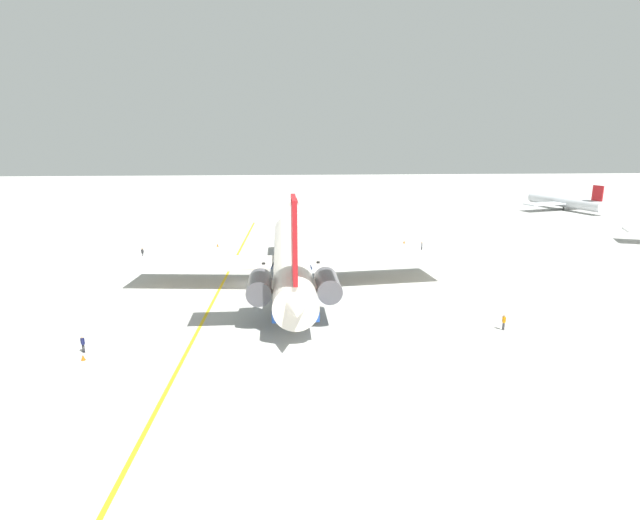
{
  "coord_description": "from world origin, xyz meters",
  "views": [
    {
      "loc": [
        67.14,
        5.45,
        19.87
      ],
      "look_at": [
        0.36,
        9.92,
        3.32
      ],
      "focal_mm": 28.33,
      "sensor_mm": 36.0,
      "label": 1
    }
  ],
  "objects_px": {
    "main_jetliner": "(291,259)",
    "ground_crew_portside": "(422,245)",
    "ground_crew_starboard": "(142,252)",
    "safety_cone_tail": "(404,242)",
    "airliner_far_left": "(562,201)",
    "safety_cone_wingtip": "(83,357)",
    "ground_crew_near_nose": "(504,320)",
    "ground_crew_near_tail": "(83,342)",
    "safety_cone_nose": "(218,245)"
  },
  "relations": [
    {
      "from": "main_jetliner",
      "to": "ground_crew_portside",
      "type": "xyz_separation_m",
      "value": [
        -19.79,
        23.15,
        -2.74
      ]
    },
    {
      "from": "ground_crew_starboard",
      "to": "safety_cone_tail",
      "type": "xyz_separation_m",
      "value": [
        -8.55,
        46.27,
        -0.77
      ]
    },
    {
      "from": "airliner_far_left",
      "to": "safety_cone_wingtip",
      "type": "xyz_separation_m",
      "value": [
        90.25,
        -94.58,
        -1.95
      ]
    },
    {
      "from": "ground_crew_starboard",
      "to": "ground_crew_near_nose",
      "type": "bearing_deg",
      "value": -148.21
    },
    {
      "from": "ground_crew_portside",
      "to": "ground_crew_near_tail",
      "type": "bearing_deg",
      "value": 116.52
    },
    {
      "from": "ground_crew_near_nose",
      "to": "ground_crew_starboard",
      "type": "relative_size",
      "value": 1.04
    },
    {
      "from": "ground_crew_portside",
      "to": "safety_cone_nose",
      "type": "relative_size",
      "value": 3.2
    },
    {
      "from": "airliner_far_left",
      "to": "ground_crew_near_tail",
      "type": "relative_size",
      "value": 14.46
    },
    {
      "from": "airliner_far_left",
      "to": "safety_cone_wingtip",
      "type": "height_order",
      "value": "airliner_far_left"
    },
    {
      "from": "airliner_far_left",
      "to": "ground_crew_portside",
      "type": "xyz_separation_m",
      "value": [
        48.72,
        -52.27,
        -1.11
      ]
    },
    {
      "from": "main_jetliner",
      "to": "ground_crew_portside",
      "type": "relative_size",
      "value": 27.55
    },
    {
      "from": "ground_crew_near_nose",
      "to": "safety_cone_wingtip",
      "type": "relative_size",
      "value": 3.14
    },
    {
      "from": "ground_crew_starboard",
      "to": "safety_cone_nose",
      "type": "height_order",
      "value": "ground_crew_starboard"
    },
    {
      "from": "ground_crew_starboard",
      "to": "safety_cone_wingtip",
      "type": "bearing_deg",
      "value": 166.73
    },
    {
      "from": "main_jetliner",
      "to": "ground_crew_starboard",
      "type": "relative_size",
      "value": 29.3
    },
    {
      "from": "ground_crew_near_nose",
      "to": "ground_crew_starboard",
      "type": "distance_m",
      "value": 58.57
    },
    {
      "from": "airliner_far_left",
      "to": "safety_cone_nose",
      "type": "distance_m",
      "value": 98.24
    },
    {
      "from": "main_jetliner",
      "to": "ground_crew_portside",
      "type": "height_order",
      "value": "main_jetliner"
    },
    {
      "from": "safety_cone_nose",
      "to": "ground_crew_portside",
      "type": "bearing_deg",
      "value": 79.96
    },
    {
      "from": "ground_crew_near_tail",
      "to": "safety_cone_wingtip",
      "type": "bearing_deg",
      "value": -147.29
    },
    {
      "from": "ground_crew_portside",
      "to": "safety_cone_nose",
      "type": "bearing_deg",
      "value": 63.61
    },
    {
      "from": "safety_cone_tail",
      "to": "airliner_far_left",
      "type": "bearing_deg",
      "value": 127.79
    },
    {
      "from": "main_jetliner",
      "to": "safety_cone_nose",
      "type": "relative_size",
      "value": 88.09
    },
    {
      "from": "ground_crew_portside",
      "to": "safety_cone_tail",
      "type": "relative_size",
      "value": 3.2
    },
    {
      "from": "main_jetliner",
      "to": "ground_crew_near_nose",
      "type": "xyz_separation_m",
      "value": [
        17.13,
        22.05,
        -2.76
      ]
    },
    {
      "from": "ground_crew_near_nose",
      "to": "safety_cone_tail",
      "type": "distance_m",
      "value": 43.98
    },
    {
      "from": "ground_crew_starboard",
      "to": "safety_cone_nose",
      "type": "relative_size",
      "value": 3.01
    },
    {
      "from": "airliner_far_left",
      "to": "ground_crew_starboard",
      "type": "xyz_separation_m",
      "value": [
        50.22,
        -100.01,
        -1.18
      ]
    },
    {
      "from": "ground_crew_portside",
      "to": "safety_cone_tail",
      "type": "distance_m",
      "value": 7.25
    },
    {
      "from": "airliner_far_left",
      "to": "ground_crew_near_nose",
      "type": "relative_size",
      "value": 14.44
    },
    {
      "from": "safety_cone_nose",
      "to": "safety_cone_tail",
      "type": "distance_m",
      "value": 34.91
    },
    {
      "from": "ground_crew_portside",
      "to": "safety_cone_tail",
      "type": "xyz_separation_m",
      "value": [
        -7.05,
        -1.47,
        -0.84
      ]
    },
    {
      "from": "main_jetliner",
      "to": "ground_crew_near_nose",
      "type": "distance_m",
      "value": 28.06
    },
    {
      "from": "main_jetliner",
      "to": "safety_cone_tail",
      "type": "relative_size",
      "value": 88.09
    },
    {
      "from": "ground_crew_portside",
      "to": "safety_cone_tail",
      "type": "height_order",
      "value": "ground_crew_portside"
    },
    {
      "from": "safety_cone_nose",
      "to": "ground_crew_near_tail",
      "type": "bearing_deg",
      "value": -8.02
    },
    {
      "from": "airliner_far_left",
      "to": "main_jetliner",
      "type": "bearing_deg",
      "value": 114.98
    },
    {
      "from": "safety_cone_wingtip",
      "to": "safety_cone_tail",
      "type": "distance_m",
      "value": 63.47
    },
    {
      "from": "safety_cone_nose",
      "to": "airliner_far_left",
      "type": "bearing_deg",
      "value": 115.5
    },
    {
      "from": "safety_cone_wingtip",
      "to": "safety_cone_nose",
      "type": "bearing_deg",
      "value": 172.95
    },
    {
      "from": "safety_cone_nose",
      "to": "safety_cone_wingtip",
      "type": "bearing_deg",
      "value": -7.05
    },
    {
      "from": "ground_crew_portside",
      "to": "main_jetliner",
      "type": "bearing_deg",
      "value": 114.16
    },
    {
      "from": "ground_crew_near_nose",
      "to": "safety_cone_nose",
      "type": "relative_size",
      "value": 3.14
    },
    {
      "from": "safety_cone_wingtip",
      "to": "ground_crew_portside",
      "type": "bearing_deg",
      "value": 134.46
    },
    {
      "from": "ground_crew_near_nose",
      "to": "ground_crew_starboard",
      "type": "bearing_deg",
      "value": 112.29
    },
    {
      "from": "safety_cone_nose",
      "to": "safety_cone_wingtip",
      "type": "relative_size",
      "value": 1.0
    },
    {
      "from": "ground_crew_portside",
      "to": "safety_cone_wingtip",
      "type": "distance_m",
      "value": 59.29
    },
    {
      "from": "airliner_far_left",
      "to": "safety_cone_wingtip",
      "type": "relative_size",
      "value": 45.29
    },
    {
      "from": "main_jetliner",
      "to": "safety_cone_tail",
      "type": "height_order",
      "value": "main_jetliner"
    },
    {
      "from": "airliner_far_left",
      "to": "ground_crew_portside",
      "type": "height_order",
      "value": "airliner_far_left"
    }
  ]
}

